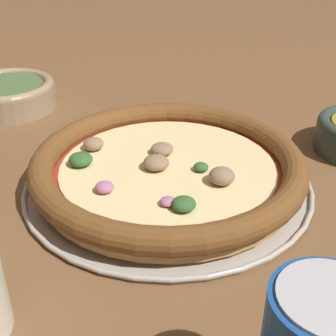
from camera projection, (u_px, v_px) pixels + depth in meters
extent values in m
plane|color=brown|center=(168.00, 185.00, 0.57)|extent=(3.00, 3.00, 0.00)
cylinder|color=#B7B2A8|center=(168.00, 183.00, 0.56)|extent=(0.34, 0.34, 0.01)
torus|color=#B7B2A8|center=(168.00, 181.00, 0.56)|extent=(0.34, 0.34, 0.01)
cylinder|color=tan|center=(168.00, 174.00, 0.56)|extent=(0.30, 0.30, 0.01)
torus|color=brown|center=(168.00, 163.00, 0.55)|extent=(0.32, 0.32, 0.03)
cylinder|color=#A32D19|center=(168.00, 168.00, 0.55)|extent=(0.27, 0.27, 0.00)
cylinder|color=beige|center=(168.00, 167.00, 0.55)|extent=(0.26, 0.26, 0.00)
ellipsoid|color=#B26B93|center=(168.00, 201.00, 0.48)|extent=(0.02, 0.02, 0.01)
ellipsoid|color=#B26B93|center=(105.00, 187.00, 0.50)|extent=(0.03, 0.03, 0.01)
ellipsoid|color=#8E7051|center=(93.00, 144.00, 0.59)|extent=(0.04, 0.04, 0.02)
ellipsoid|color=#33602D|center=(201.00, 167.00, 0.54)|extent=(0.02, 0.02, 0.01)
ellipsoid|color=#8E7051|center=(222.00, 176.00, 0.51)|extent=(0.04, 0.04, 0.02)
ellipsoid|color=#8E7051|center=(162.00, 149.00, 0.58)|extent=(0.04, 0.04, 0.01)
ellipsoid|color=#33602D|center=(184.00, 204.00, 0.47)|extent=(0.03, 0.03, 0.01)
ellipsoid|color=#33602D|center=(81.00, 159.00, 0.55)|extent=(0.04, 0.04, 0.01)
ellipsoid|color=#8E7051|center=(155.00, 161.00, 0.55)|extent=(0.04, 0.04, 0.02)
cylinder|color=#9E8466|center=(8.00, 97.00, 0.77)|extent=(0.16, 0.16, 0.04)
torus|color=#9E8466|center=(6.00, 86.00, 0.76)|extent=(0.16, 0.16, 0.02)
cylinder|color=#4C6B3D|center=(6.00, 85.00, 0.76)|extent=(0.12, 0.12, 0.00)
cylinder|color=#BCBCC1|center=(333.00, 297.00, 0.24)|extent=(0.06, 0.06, 0.00)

